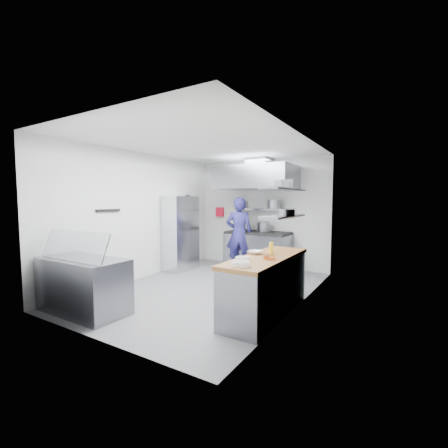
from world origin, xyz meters
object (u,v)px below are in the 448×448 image
Objects in this scene: chef at (239,234)px; display_case at (83,285)px; gas_range at (258,252)px; wire_rack at (181,233)px.

display_case is at bearing 59.31° from chef.
chef is 1.22× the size of display_case.
display_case is at bearing -105.02° from gas_range.
wire_rack is (-1.63, -1.07, 0.48)m from gas_range.
gas_range is at bearing -150.68° from chef.
gas_range is 0.88× the size of chef.
gas_range is at bearing 33.19° from wire_rack.
wire_rack is 3.12m from display_case.
display_case is (-0.76, -3.72, -0.49)m from chef.
display_case is (0.53, -3.03, -0.50)m from wire_rack.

